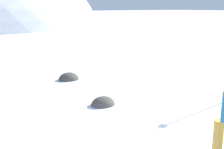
# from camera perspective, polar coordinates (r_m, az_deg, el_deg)

# --- Properties ---
(rock_mid) EXTENTS (0.72, 0.61, 0.51)m
(rock_mid) POSITION_cam_1_polar(r_m,az_deg,el_deg) (10.12, -8.55, -1.01)
(rock_mid) COLOR #4C4742
(rock_mid) RESTS_ON ground
(rock_small) EXTENTS (0.64, 0.54, 0.45)m
(rock_small) POSITION_cam_1_polar(r_m,az_deg,el_deg) (7.48, -1.80, -6.03)
(rock_small) COLOR #4C4742
(rock_small) RESTS_ON ground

